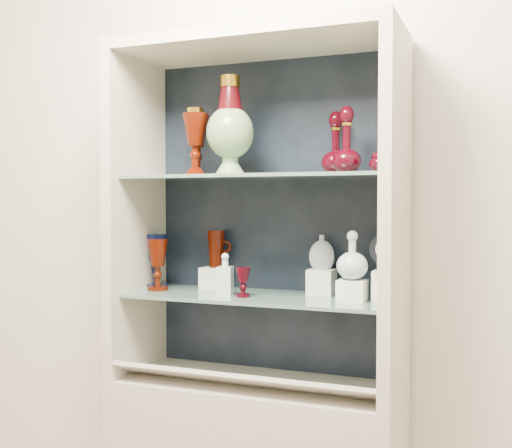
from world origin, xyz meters
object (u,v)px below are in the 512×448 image
at_px(ruby_decanter_b, 336,141).
at_px(ruby_pitcher, 216,249).
at_px(ruby_goblet_tall, 158,264).
at_px(clear_round_decanter, 352,256).
at_px(pedestal_lamp_left, 197,144).
at_px(ruby_goblet_small, 243,282).
at_px(clear_square_bottle, 225,274).
at_px(pedestal_lamp_right, 195,142).
at_px(ruby_decanter_a, 347,136).
at_px(cameo_medallion, 386,251).
at_px(cobalt_goblet, 156,261).
at_px(lidded_bowl, 380,160).
at_px(flat_flask, 322,252).
at_px(enamel_urn, 230,126).

xyz_separation_m(ruby_decanter_b, ruby_pitcher, (-0.47, 0.01, -0.39)).
distance_m(ruby_goblet_tall, clear_round_decanter, 0.73).
xyz_separation_m(pedestal_lamp_left, ruby_goblet_small, (0.23, -0.10, -0.49)).
distance_m(ruby_pitcher, clear_square_bottle, 0.20).
height_order(pedestal_lamp_right, ruby_pitcher, pedestal_lamp_right).
distance_m(ruby_decanter_a, ruby_decanter_b, 0.10).
bearing_deg(ruby_pitcher, cameo_medallion, -28.27).
height_order(cobalt_goblet, clear_square_bottle, cobalt_goblet).
bearing_deg(lidded_bowl, cameo_medallion, 83.14).
height_order(cobalt_goblet, ruby_pitcher, ruby_pitcher).
bearing_deg(clear_square_bottle, ruby_goblet_tall, 173.84).
relative_size(pedestal_lamp_left, cobalt_goblet, 1.19).
distance_m(clear_square_bottle, cameo_medallion, 0.56).
distance_m(pedestal_lamp_right, ruby_goblet_small, 0.52).
height_order(clear_square_bottle, clear_round_decanter, clear_round_decanter).
relative_size(clear_square_bottle, clear_round_decanter, 0.96).
bearing_deg(ruby_pitcher, ruby_goblet_tall, -167.39).
bearing_deg(ruby_decanter_b, ruby_goblet_tall, -170.44).
relative_size(pedestal_lamp_right, flat_flask, 1.90).
height_order(clear_square_bottle, flat_flask, flat_flask).
relative_size(lidded_bowl, ruby_goblet_tall, 0.43).
bearing_deg(cameo_medallion, pedestal_lamp_left, -175.61).
height_order(ruby_goblet_small, clear_square_bottle, clear_square_bottle).
xyz_separation_m(ruby_goblet_small, flat_flask, (0.24, 0.15, 0.10)).
xyz_separation_m(ruby_decanter_a, flat_flask, (-0.11, 0.09, -0.39)).
xyz_separation_m(pedestal_lamp_right, clear_round_decanter, (0.56, 0.04, -0.39)).
distance_m(lidded_bowl, clear_round_decanter, 0.33).
relative_size(ruby_decanter_b, cameo_medallion, 1.79).
distance_m(ruby_decanter_b, cobalt_goblet, 0.82).
distance_m(enamel_urn, ruby_goblet_tall, 0.58).
bearing_deg(flat_flask, enamel_urn, -173.74).
relative_size(ruby_decanter_a, clear_round_decanter, 1.62).
bearing_deg(ruby_goblet_small, pedestal_lamp_right, 176.36).
height_order(ruby_decanter_b, ruby_pitcher, ruby_decanter_b).
bearing_deg(ruby_goblet_small, ruby_decanter_b, 27.80).
bearing_deg(pedestal_lamp_right, cameo_medallion, 6.91).
height_order(pedestal_lamp_left, ruby_decanter_a, ruby_decanter_a).
relative_size(ruby_decanter_a, flat_flask, 2.01).
relative_size(enamel_urn, ruby_goblet_small, 3.31).
relative_size(ruby_decanter_a, cobalt_goblet, 1.23).
height_order(ruby_goblet_tall, flat_flask, flat_flask).
bearing_deg(cobalt_goblet, ruby_decanter_b, 3.01).
distance_m(enamel_urn, clear_round_decanter, 0.61).
bearing_deg(ruby_goblet_tall, ruby_decanter_a, 1.90).
distance_m(cobalt_goblet, ruby_goblet_small, 0.43).
bearing_deg(ruby_pitcher, flat_flask, -23.86).
relative_size(pedestal_lamp_right, ruby_pitcher, 1.69).
bearing_deg(cameo_medallion, ruby_goblet_small, -163.82).
xyz_separation_m(cobalt_goblet, flat_flask, (0.65, 0.04, 0.05)).
bearing_deg(ruby_decanter_a, ruby_decanter_b, 124.81).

